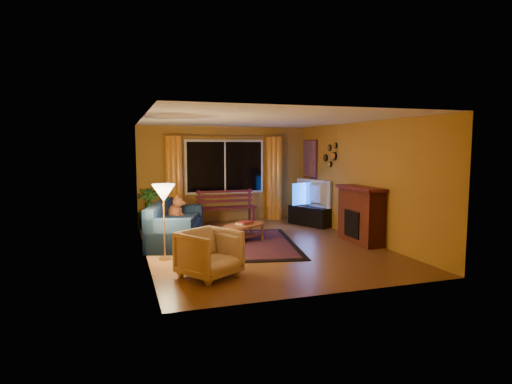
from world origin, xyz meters
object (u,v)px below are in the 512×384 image
object	(u,v)px
sofa	(176,223)
coffee_table	(244,233)
tv_console	(310,216)
armchair	(209,251)
bench	(227,216)
floor_lamp	(164,223)

from	to	relation	value
sofa	coffee_table	xyz separation A→B (m)	(1.37, -0.31, -0.23)
coffee_table	tv_console	bearing A→B (deg)	31.19
armchair	tv_console	distance (m)	4.77
bench	armchair	world-z (taller)	armchair
bench	armchair	xyz separation A→B (m)	(-1.31, -4.14, 0.18)
floor_lamp	sofa	bearing A→B (deg)	73.75
sofa	armchair	xyz separation A→B (m)	(0.18, -2.48, -0.02)
armchair	bench	bearing A→B (deg)	40.18
sofa	coffee_table	bearing A→B (deg)	4.22
floor_lamp	tv_console	bearing A→B (deg)	29.82
sofa	armchair	size ratio (longest dim) A/B	2.57
bench	coffee_table	xyz separation A→B (m)	(-0.12, -1.97, -0.04)
sofa	coffee_table	size ratio (longest dim) A/B	2.01
bench	sofa	xyz separation A→B (m)	(-1.49, -1.66, 0.19)
bench	tv_console	world-z (taller)	tv_console
coffee_table	tv_console	world-z (taller)	tv_console
tv_console	sofa	bearing A→B (deg)	171.88
sofa	floor_lamp	size ratio (longest dim) A/B	1.56
coffee_table	floor_lamp	bearing A→B (deg)	-151.88
tv_console	coffee_table	bearing A→B (deg)	-172.44
armchair	sofa	bearing A→B (deg)	61.83
floor_lamp	tv_console	distance (m)	4.43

